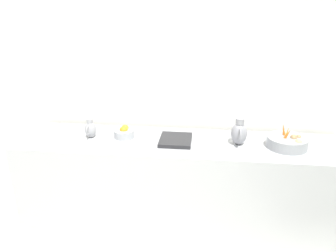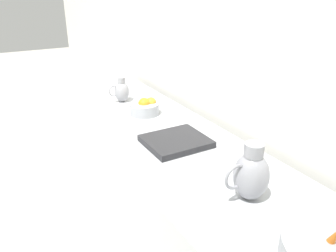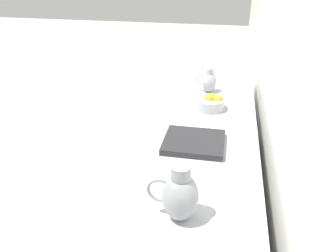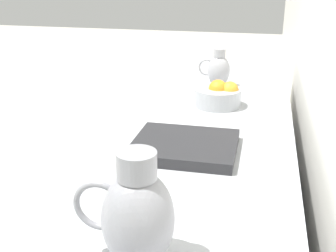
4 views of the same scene
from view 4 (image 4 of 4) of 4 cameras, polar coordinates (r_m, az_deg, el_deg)
orange_bowl at (r=1.91m, az=6.66°, el=3.98°), size 0.20×0.20×0.12m
metal_pitcher_tall at (r=0.90m, az=-4.12°, el=-11.56°), size 0.21×0.15×0.25m
metal_pitcher_short at (r=2.22m, az=6.60°, el=7.35°), size 0.16×0.11×0.19m
counter_sink_basin at (r=1.45m, az=2.20°, el=-2.63°), size 0.34×0.30×0.04m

